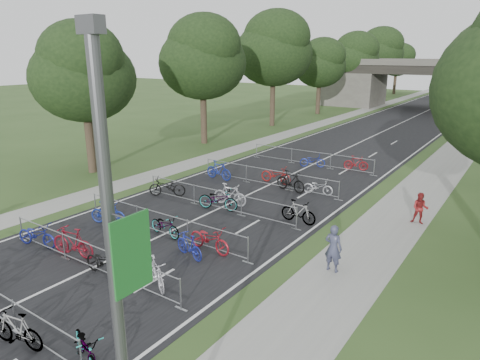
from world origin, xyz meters
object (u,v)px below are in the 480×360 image
(lamppost, at_px, (118,305))
(pedestrian_b, at_px, (420,209))
(overpass_bridge, at_px, (432,85))
(pedestrian_a, at_px, (333,248))

(lamppost, height_order, pedestrian_b, lamppost)
(lamppost, relative_size, pedestrian_b, 5.40)
(overpass_bridge, bearing_deg, lamppost, -82.47)
(pedestrian_a, distance_m, pedestrian_b, 6.85)
(pedestrian_a, height_order, pedestrian_b, pedestrian_a)
(overpass_bridge, relative_size, pedestrian_a, 17.02)
(overpass_bridge, xyz_separation_m, pedestrian_a, (7.51, -52.72, -2.62))
(pedestrian_a, bearing_deg, lamppost, 95.56)
(overpass_bridge, bearing_deg, pedestrian_a, -81.89)
(overpass_bridge, relative_size, lamppost, 3.78)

